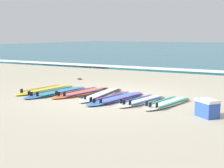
{
  "coord_description": "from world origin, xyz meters",
  "views": [
    {
      "loc": [
        4.14,
        -7.72,
        1.7
      ],
      "look_at": [
        -0.24,
        0.61,
        0.25
      ],
      "focal_mm": 51.18,
      "sensor_mm": 36.0,
      "label": 1
    }
  ],
  "objects_px": {
    "cooler_box": "(207,108)",
    "surfboard_5": "(142,101)",
    "surfboard_3": "(101,94)",
    "surfboard_2": "(82,92)",
    "surfboard_0": "(45,90)",
    "surfboard_4": "(117,98)",
    "surfboard_6": "(167,103)",
    "surfboard_1": "(57,92)"
  },
  "relations": [
    {
      "from": "surfboard_5",
      "to": "surfboard_3",
      "type": "bearing_deg",
      "value": 167.46
    },
    {
      "from": "surfboard_1",
      "to": "surfboard_3",
      "type": "bearing_deg",
      "value": 12.74
    },
    {
      "from": "surfboard_3",
      "to": "cooler_box",
      "type": "relative_size",
      "value": 4.46
    },
    {
      "from": "cooler_box",
      "to": "surfboard_3",
      "type": "bearing_deg",
      "value": 161.69
    },
    {
      "from": "surfboard_0",
      "to": "surfboard_5",
      "type": "bearing_deg",
      "value": -3.22
    },
    {
      "from": "surfboard_0",
      "to": "surfboard_1",
      "type": "distance_m",
      "value": 0.6
    },
    {
      "from": "surfboard_5",
      "to": "surfboard_6",
      "type": "relative_size",
      "value": 0.96
    },
    {
      "from": "cooler_box",
      "to": "surfboard_5",
      "type": "bearing_deg",
      "value": 157.46
    },
    {
      "from": "surfboard_3",
      "to": "surfboard_5",
      "type": "distance_m",
      "value": 1.41
    },
    {
      "from": "surfboard_3",
      "to": "surfboard_6",
      "type": "distance_m",
      "value": 2.04
    },
    {
      "from": "surfboard_1",
      "to": "surfboard_5",
      "type": "relative_size",
      "value": 1.25
    },
    {
      "from": "surfboard_4",
      "to": "surfboard_6",
      "type": "height_order",
      "value": "same"
    },
    {
      "from": "surfboard_0",
      "to": "surfboard_2",
      "type": "bearing_deg",
      "value": 5.52
    },
    {
      "from": "surfboard_2",
      "to": "surfboard_3",
      "type": "distance_m",
      "value": 0.64
    },
    {
      "from": "surfboard_4",
      "to": "surfboard_1",
      "type": "bearing_deg",
      "value": 179.72
    },
    {
      "from": "surfboard_1",
      "to": "surfboard_5",
      "type": "height_order",
      "value": "same"
    },
    {
      "from": "surfboard_0",
      "to": "surfboard_2",
      "type": "distance_m",
      "value": 1.28
    },
    {
      "from": "surfboard_2",
      "to": "surfboard_6",
      "type": "relative_size",
      "value": 1.16
    },
    {
      "from": "surfboard_1",
      "to": "surfboard_3",
      "type": "relative_size",
      "value": 1.01
    },
    {
      "from": "surfboard_1",
      "to": "surfboard_4",
      "type": "bearing_deg",
      "value": -0.28
    },
    {
      "from": "surfboard_3",
      "to": "surfboard_4",
      "type": "distance_m",
      "value": 0.72
    },
    {
      "from": "surfboard_3",
      "to": "cooler_box",
      "type": "distance_m",
      "value": 3.31
    },
    {
      "from": "surfboard_1",
      "to": "surfboard_2",
      "type": "height_order",
      "value": "same"
    },
    {
      "from": "surfboard_0",
      "to": "surfboard_6",
      "type": "bearing_deg",
      "value": -1.85
    },
    {
      "from": "surfboard_2",
      "to": "cooler_box",
      "type": "height_order",
      "value": "cooler_box"
    },
    {
      "from": "surfboard_1",
      "to": "surfboard_6",
      "type": "height_order",
      "value": "same"
    },
    {
      "from": "surfboard_0",
      "to": "surfboard_3",
      "type": "distance_m",
      "value": 1.91
    },
    {
      "from": "cooler_box",
      "to": "surfboard_4",
      "type": "bearing_deg",
      "value": 163.7
    },
    {
      "from": "cooler_box",
      "to": "surfboard_0",
      "type": "bearing_deg",
      "value": 169.7
    },
    {
      "from": "surfboard_0",
      "to": "surfboard_5",
      "type": "relative_size",
      "value": 1.18
    },
    {
      "from": "surfboard_0",
      "to": "surfboard_4",
      "type": "distance_m",
      "value": 2.57
    },
    {
      "from": "surfboard_4",
      "to": "surfboard_5",
      "type": "relative_size",
      "value": 1.2
    },
    {
      "from": "surfboard_4",
      "to": "cooler_box",
      "type": "distance_m",
      "value": 2.6
    },
    {
      "from": "surfboard_2",
      "to": "surfboard_0",
      "type": "bearing_deg",
      "value": -174.48
    },
    {
      "from": "surfboard_4",
      "to": "surfboard_0",
      "type": "bearing_deg",
      "value": 175.76
    },
    {
      "from": "surfboard_0",
      "to": "cooler_box",
      "type": "xyz_separation_m",
      "value": [
        5.05,
        -0.92,
        0.16
      ]
    },
    {
      "from": "surfboard_3",
      "to": "surfboard_4",
      "type": "relative_size",
      "value": 1.03
    },
    {
      "from": "surfboard_2",
      "to": "surfboard_3",
      "type": "bearing_deg",
      "value": -0.22
    },
    {
      "from": "surfboard_5",
      "to": "surfboard_1",
      "type": "bearing_deg",
      "value": 179.91
    },
    {
      "from": "surfboard_0",
      "to": "surfboard_4",
      "type": "relative_size",
      "value": 0.98
    },
    {
      "from": "surfboard_0",
      "to": "cooler_box",
      "type": "height_order",
      "value": "cooler_box"
    },
    {
      "from": "surfboard_4",
      "to": "cooler_box",
      "type": "relative_size",
      "value": 4.31
    }
  ]
}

